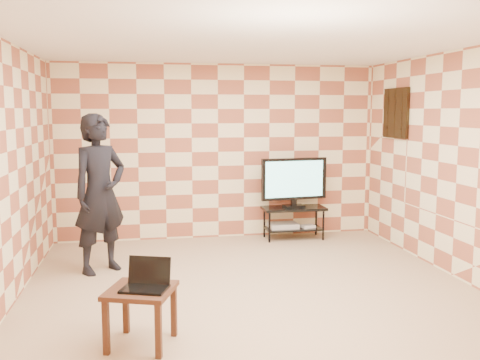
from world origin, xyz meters
The scene contains 14 objects.
floor centered at (0.00, 0.00, 0.00)m, with size 5.00×5.00×0.00m, color tan.
wall_back centered at (0.00, 2.50, 1.35)m, with size 5.00×0.02×2.70m, color beige.
wall_front centered at (0.00, -2.50, 1.35)m, with size 5.00×0.02×2.70m, color beige.
wall_left centered at (-2.50, 0.00, 1.35)m, with size 0.02×5.00×2.70m, color beige.
wall_right centered at (2.50, 0.00, 1.35)m, with size 0.02×5.00×2.70m, color beige.
ceiling centered at (0.00, 0.00, 2.70)m, with size 5.00×5.00×0.02m, color white.
wall_art centered at (2.47, 1.55, 1.95)m, with size 0.04×0.72×0.72m.
tv_stand centered at (1.13, 2.16, 0.37)m, with size 0.97×0.44×0.50m.
tv centered at (1.13, 2.16, 0.92)m, with size 1.05×0.23×0.76m.
dvd_player centered at (0.97, 2.19, 0.21)m, with size 0.44×0.32×0.07m, color #B1B1B3.
game_console centered at (1.36, 2.13, 0.19)m, with size 0.20×0.14×0.04m, color silver.
side_table centered at (-1.20, -1.29, 0.41)m, with size 0.68×0.68×0.50m.
laptop centered at (-1.15, -1.30, 0.55)m, with size 0.45×0.40×0.25m.
person centered at (-1.68, 0.94, 0.98)m, with size 0.71×0.47×1.95m, color black.
Camera 1 is at (-1.15, -5.72, 1.98)m, focal length 40.00 mm.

